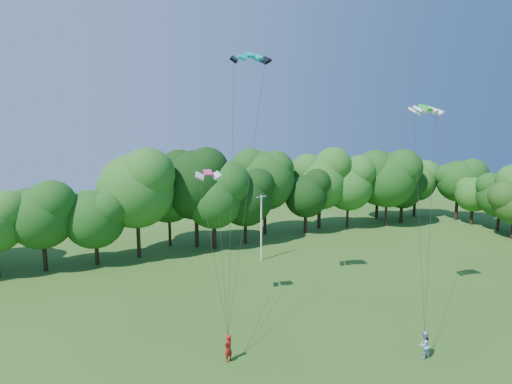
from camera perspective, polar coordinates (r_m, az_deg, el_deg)
name	(u,v)px	position (r m, az deg, el deg)	size (l,w,h in m)	color
utility_pole	(261,227)	(47.27, 0.75, -5.02)	(1.50, 0.65, 7.90)	silver
kite_flyer_left	(228,348)	(28.55, -4.01, -21.36)	(0.69, 0.46, 1.90)	#AD1916
kite_flyer_right	(424,345)	(31.01, 22.85, -19.45)	(0.93, 0.73, 1.92)	#A5BFE6
kite_teal	(250,55)	(34.31, -0.92, 18.99)	(3.45, 2.13, 0.71)	#05A099
kite_green	(425,107)	(35.48, 23.05, 11.06)	(2.78, 1.46, 0.60)	#1FD321
kite_pink	(208,173)	(32.62, -6.88, 2.75)	(2.16, 1.25, 0.49)	#D23A66
tree_back_center	(196,179)	(52.50, -8.63, 1.81)	(10.00, 10.00, 14.55)	#331D14
tree_back_east	(378,181)	(73.19, 17.04, 1.58)	(7.43, 7.43, 10.80)	#392917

